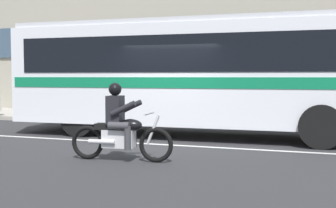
% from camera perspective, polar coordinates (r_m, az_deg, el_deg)
% --- Properties ---
extents(ground_plane, '(60.00, 60.00, 0.00)m').
position_cam_1_polar(ground_plane, '(11.72, 0.19, -4.76)').
color(ground_plane, '#2B2B2D').
extents(sidewalk_curb, '(28.00, 3.80, 0.15)m').
position_cam_1_polar(sidewalk_curb, '(16.57, 6.06, -2.08)').
color(sidewalk_curb, '#A39E93').
rests_on(sidewalk_curb, ground_plane).
extents(lane_center_stripe, '(26.60, 0.14, 0.01)m').
position_cam_1_polar(lane_center_stripe, '(11.16, -0.83, -5.16)').
color(lane_center_stripe, silver).
rests_on(lane_center_stripe, ground_plane).
extents(office_building_facade, '(28.00, 0.89, 9.43)m').
position_cam_1_polar(office_building_facade, '(18.97, 7.81, 12.69)').
color(office_building_facade, gray).
rests_on(office_building_facade, ground_plane).
extents(transit_bus, '(11.08, 2.87, 3.22)m').
position_cam_1_polar(transit_bus, '(12.54, 5.07, 4.40)').
color(transit_bus, silver).
rests_on(transit_bus, ground_plane).
extents(motorcycle_with_rider, '(2.14, 0.65, 1.56)m').
position_cam_1_polar(motorcycle_with_rider, '(9.02, -6.08, -3.08)').
color(motorcycle_with_rider, black).
rests_on(motorcycle_with_rider, ground_plane).
extents(fire_hydrant, '(0.22, 0.30, 0.75)m').
position_cam_1_polar(fire_hydrant, '(14.97, 14.48, -1.07)').
color(fire_hydrant, '#4C8C3F').
rests_on(fire_hydrant, sidewalk_curb).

